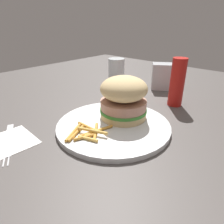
# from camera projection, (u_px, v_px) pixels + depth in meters

# --- Properties ---
(ground_plane) EXTENTS (1.60, 1.60, 0.00)m
(ground_plane) POSITION_uv_depth(u_px,v_px,m) (116.00, 126.00, 0.52)
(ground_plane) COLOR #47423F
(plate) EXTENTS (0.28, 0.28, 0.01)m
(plate) POSITION_uv_depth(u_px,v_px,m) (112.00, 125.00, 0.51)
(plate) COLOR silver
(plate) RESTS_ON ground_plane
(sandwich) EXTENTS (0.12, 0.12, 0.11)m
(sandwich) POSITION_uv_depth(u_px,v_px,m) (124.00, 97.00, 0.51)
(sandwich) COLOR tan
(sandwich) RESTS_ON plate
(fries_pile) EXTENTS (0.12, 0.10, 0.01)m
(fries_pile) POSITION_uv_depth(u_px,v_px,m) (87.00, 132.00, 0.46)
(fries_pile) COLOR gold
(fries_pile) RESTS_ON plate
(napkin) EXTENTS (0.12, 0.12, 0.00)m
(napkin) POSITION_uv_depth(u_px,v_px,m) (7.00, 142.00, 0.45)
(napkin) COLOR white
(napkin) RESTS_ON ground_plane
(fork) EXTENTS (0.10, 0.16, 0.00)m
(fork) POSITION_uv_depth(u_px,v_px,m) (7.00, 142.00, 0.44)
(fork) COLOR silver
(fork) RESTS_ON napkin
(drink_glass) EXTENTS (0.07, 0.07, 0.10)m
(drink_glass) POSITION_uv_depth(u_px,v_px,m) (116.00, 72.00, 0.85)
(drink_glass) COLOR silver
(drink_glass) RESTS_ON ground_plane
(napkin_dispenser) EXTENTS (0.10, 0.11, 0.10)m
(napkin_dispenser) POSITION_uv_depth(u_px,v_px,m) (164.00, 76.00, 0.77)
(napkin_dispenser) COLOR #B7BABF
(napkin_dispenser) RESTS_ON ground_plane
(ketchup_bottle) EXTENTS (0.04, 0.04, 0.15)m
(ketchup_bottle) POSITION_uv_depth(u_px,v_px,m) (177.00, 82.00, 0.61)
(ketchup_bottle) COLOR #B21914
(ketchup_bottle) RESTS_ON ground_plane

